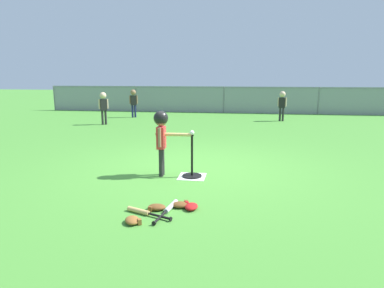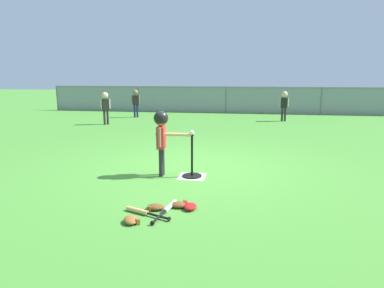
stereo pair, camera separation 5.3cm
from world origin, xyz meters
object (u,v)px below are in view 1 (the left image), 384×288
spare_bat_wood (143,212)px  glove_by_plate (133,220)px  glove_outfield_drop (181,205)px  fielder_deep_left (103,104)px  fielder_near_right (133,100)px  fielder_near_left (282,102)px  glove_near_bats (157,207)px  baseball_on_tee (192,133)px  batter_child (162,130)px  batting_tee (192,170)px  glove_tossed_aside (191,206)px  spare_bat_silver (169,208)px

spare_bat_wood → glove_by_plate: glove_by_plate is taller
glove_by_plate → glove_outfield_drop: 0.71m
fielder_deep_left → spare_bat_wood: fielder_deep_left is taller
fielder_near_right → glove_by_plate: bearing=-72.1°
fielder_near_left → glove_outfield_drop: 8.83m
glove_near_bats → baseball_on_tee: bearing=80.9°
fielder_near_right → glove_by_plate: fielder_near_right is taller
batter_child → glove_near_bats: bearing=-79.5°
batting_tee → batter_child: 0.82m
spare_bat_wood → glove_tossed_aside: (0.55, 0.24, 0.01)m
fielder_deep_left → glove_near_bats: 7.77m
fielder_near_left → glove_by_plate: size_ratio=4.00×
batting_tee → glove_outfield_drop: bearing=-87.9°
spare_bat_wood → glove_tossed_aside: 0.60m
batting_tee → glove_tossed_aside: size_ratio=3.07×
glove_near_bats → batting_tee: bearing=80.9°
fielder_deep_left → glove_by_plate: (3.39, -7.28, -0.66)m
baseball_on_tee → spare_bat_wood: 1.79m
fielder_deep_left → glove_by_plate: fielder_deep_left is taller
fielder_near_right → fielder_deep_left: (-0.38, -2.03, -0.00)m
fielder_near_left → glove_by_plate: fielder_near_left is taller
fielder_near_right → spare_bat_silver: (3.34, -8.91, -0.67)m
batting_tee → glove_near_bats: 1.46m
baseball_on_tee → fielder_near_right: 8.21m
glove_by_plate → baseball_on_tee: bearing=77.7°
baseball_on_tee → glove_outfield_drop: baseball_on_tee is taller
baseball_on_tee → glove_near_bats: baseball_on_tee is taller
batter_child → glove_outfield_drop: bearing=-67.3°
spare_bat_silver → glove_tossed_aside: (0.26, 0.09, 0.01)m
glove_tossed_aside → fielder_near_right: bearing=112.3°
baseball_on_tee → batting_tee: bearing=180.0°
baseball_on_tee → glove_near_bats: 1.62m
batting_tee → glove_tossed_aside: bearing=-82.0°
spare_bat_silver → glove_by_plate: bearing=-128.9°
spare_bat_wood → glove_tossed_aside: bearing=23.9°
spare_bat_silver → glove_outfield_drop: glove_outfield_drop is taller
batter_child → fielder_deep_left: size_ratio=1.00×
fielder_deep_left → batter_child: bearing=-58.8°
glove_by_plate → fielder_deep_left: bearing=115.0°
spare_bat_wood → glove_outfield_drop: bearing=34.8°
glove_by_plate → glove_outfield_drop: same height
fielder_deep_left → spare_bat_wood: 7.85m
baseball_on_tee → spare_bat_silver: 1.61m
fielder_near_right → spare_bat_silver: size_ratio=1.55×
batting_tee → glove_outfield_drop: (0.05, -1.31, -0.08)m
spare_bat_silver → glove_by_plate: (-0.33, -0.41, 0.01)m
spare_bat_silver → glove_tossed_aside: size_ratio=3.07×
baseball_on_tee → batter_child: size_ratio=0.07×
fielder_near_left → fielder_near_right: size_ratio=0.99×
spare_bat_silver → glove_outfield_drop: bearing=46.8°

